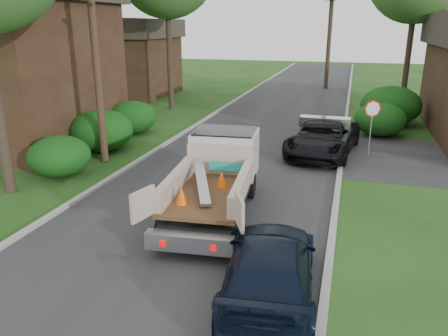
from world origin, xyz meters
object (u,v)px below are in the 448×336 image
flatbed_truck (219,169)px  black_pickup (323,137)px  stop_sign (372,116)px  utility_pole (94,34)px  navy_suv (270,267)px  house_left_far (125,56)px

flatbed_truck → black_pickup: 7.41m
stop_sign → black_pickup: stop_sign is taller
utility_pole → black_pickup: bearing=23.5°
black_pickup → navy_suv: (-0.30, -11.27, -0.11)m
house_left_far → flatbed_truck: bearing=-55.2°
stop_sign → navy_suv: size_ratio=0.54×
stop_sign → flatbed_truck: stop_sign is taller
utility_pole → navy_suv: (8.42, -7.48, -4.50)m
stop_sign → house_left_far: 22.81m
stop_sign → black_pickup: 2.22m
stop_sign → black_pickup: (-1.96, -0.23, -1.00)m
utility_pole → navy_suv: 12.13m
stop_sign → black_pickup: bearing=-173.4°
navy_suv → black_pickup: bearing=-97.7°
house_left_far → navy_suv: bearing=-56.1°
navy_suv → stop_sign: bearing=-107.3°
navy_suv → utility_pole: bearing=-47.8°
house_left_far → utility_pole: bearing=-64.8°
house_left_far → navy_suv: 29.60m
utility_pole → black_pickup: size_ratio=1.79×
stop_sign → flatbed_truck: bearing=-123.7°
stop_sign → navy_suv: bearing=-101.1°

